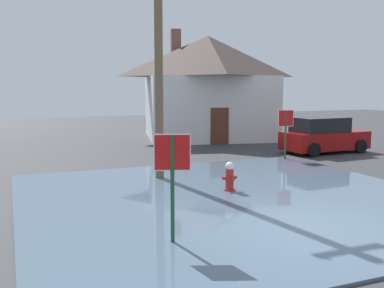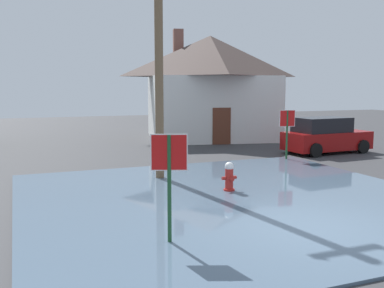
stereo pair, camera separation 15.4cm
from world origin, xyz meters
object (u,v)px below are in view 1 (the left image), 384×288
at_px(stop_sign_near, 172,167).
at_px(stop_sign_far, 286,125).
at_px(parked_car, 323,136).
at_px(house, 208,85).
at_px(utility_pole, 158,41).
at_px(fire_hydrant, 230,177).

xyz_separation_m(stop_sign_near, stop_sign_far, (7.94, 7.83, -0.06)).
distance_m(stop_sign_near, parked_car, 14.16).
bearing_deg(stop_sign_far, parked_car, 21.83).
distance_m(stop_sign_far, house, 9.23).
bearing_deg(house, utility_pole, -121.69).
xyz_separation_m(house, parked_car, (2.49, -7.88, -2.40)).
bearing_deg(fire_hydrant, house, 68.25).
bearing_deg(fire_hydrant, stop_sign_near, -131.13).
height_order(stop_sign_near, house, house).
relative_size(fire_hydrant, parked_car, 0.22).
height_order(stop_sign_near, utility_pole, utility_pole).
relative_size(stop_sign_near, house, 0.24).
xyz_separation_m(stop_sign_far, parked_car, (2.95, 1.18, -0.72)).
height_order(stop_sign_far, parked_car, stop_sign_far).
bearing_deg(stop_sign_near, fire_hydrant, 48.87).
bearing_deg(fire_hydrant, parked_car, 35.06).
distance_m(utility_pole, house, 12.76).
xyz_separation_m(stop_sign_near, parked_car, (10.89, 9.01, -0.78)).
height_order(utility_pole, house, utility_pole).
height_order(fire_hydrant, house, house).
xyz_separation_m(stop_sign_near, fire_hydrant, (3.08, 3.52, -1.13)).
relative_size(utility_pole, house, 0.97).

